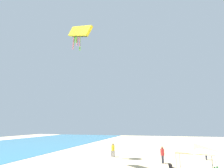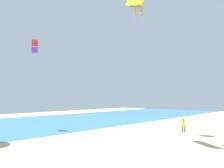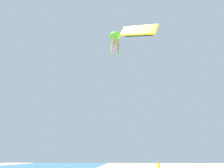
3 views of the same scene
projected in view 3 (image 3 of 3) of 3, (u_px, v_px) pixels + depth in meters
The scene contains 3 objects.
person_watching_sky at pixel (159, 168), 22.94m from camera, with size 0.43×0.48×1.82m.
kite_octopus_lime at pixel (115, 37), 26.97m from camera, with size 1.58×1.58×3.50m.
kite_parafoil_yellow at pixel (138, 31), 21.39m from camera, with size 2.61×4.30×2.82m.
Camera 3 is at (-15.05, 14.65, 2.42)m, focal length 30.63 mm.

